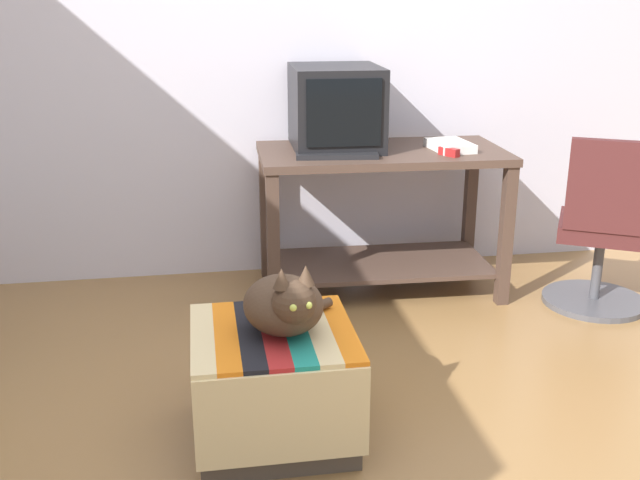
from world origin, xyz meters
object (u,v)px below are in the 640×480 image
Objects in this scene: desk at (381,196)px; tv_monitor at (336,108)px; office_chair at (602,236)px; ottoman_with_blanket at (274,385)px; stapler at (449,152)px; cat at (286,304)px; keyboard at (337,155)px; book at (450,146)px.

desk is 0.51m from tv_monitor.
tv_monitor reaches higher than office_chair.
ottoman_with_blanket is at bearing -107.05° from tv_monitor.
tv_monitor is 0.62m from stapler.
cat is at bearing -105.20° from tv_monitor.
tv_monitor is 1.69m from ottoman_with_blanket.
stapler is at bearing -0.04° from keyboard.
stapler is (0.55, -0.06, 0.01)m from keyboard.
keyboard is 1.38m from office_chair.
keyboard is 1.39m from ottoman_with_blanket.
cat is 0.43× the size of office_chair.
desk is 11.60× the size of stapler.
ottoman_with_blanket is at bearing -116.41° from desk.
tv_monitor is 4.89× the size of stapler.
desk is 2.37× the size of tv_monitor.
cat is 1.52m from stapler.
stapler is (-0.05, -0.14, -0.00)m from book.
book is 0.88m from office_chair.
office_chair is at bearing -48.62° from stapler.
office_chair reaches higher than desk.
tv_monitor is 0.94× the size of ottoman_with_blanket.
desk is 3.32× the size of cat.
office_chair is (1.74, 0.90, 0.17)m from ottoman_with_blanket.
tv_monitor reaches higher than stapler.
stapler is (-0.74, 0.23, 0.40)m from office_chair.
keyboard is 1.48× the size of book.
tv_monitor is 1.34× the size of keyboard.
desk reaches higher than ottoman_with_blanket.
tv_monitor is at bearing 6.03° from office_chair.
office_chair is (1.25, -0.53, -0.59)m from tv_monitor.
cat is (-1.01, -1.29, -0.26)m from book.
tv_monitor is 1.99× the size of book.
keyboard is 3.64× the size of stapler.
book is at bearing 38.28° from stapler.
ottoman_with_blanket is (-0.45, -1.19, -0.57)m from keyboard.
stapler is (0.29, -0.20, 0.27)m from desk.
book is at bearing -8.01° from desk.
cat is at bearing -101.95° from keyboard.
book is 1.66m from cat.
keyboard is 1.04× the size of cat.
tv_monitor reaches higher than desk.
keyboard is 0.45× the size of office_chair.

